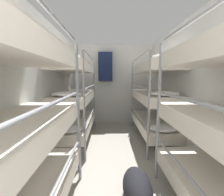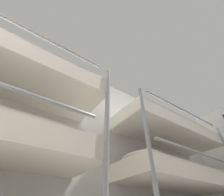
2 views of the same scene
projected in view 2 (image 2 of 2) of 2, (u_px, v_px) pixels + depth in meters
The scene contains 2 objects.
wall_left at pixel (89, 152), 1.85m from camera, with size 0.06×5.46×2.52m.
bunk_stack_left_far at pixel (180, 177), 1.98m from camera, with size 0.71×1.94×1.96m.
Camera 2 is at (0.41, 1.86, 0.60)m, focal length 24.00 mm.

